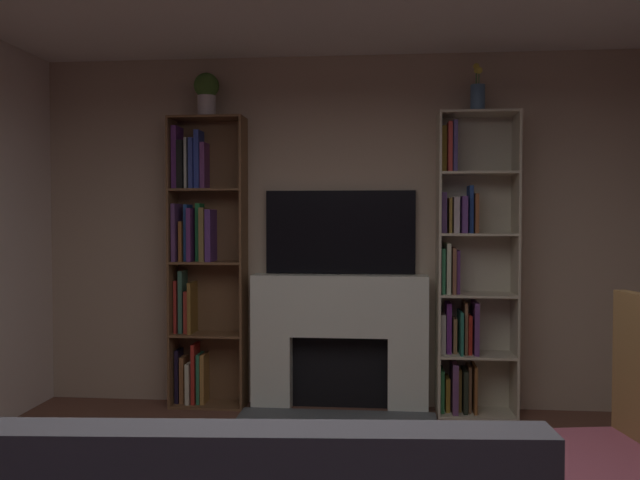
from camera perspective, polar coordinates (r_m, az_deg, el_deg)
name	(u,v)px	position (r m, az deg, el deg)	size (l,w,h in m)	color
wall_back_accent	(341,232)	(5.29, 1.80, 0.73)	(4.91, 0.06, 2.77)	tan
fireplace	(339,338)	(5.22, 1.68, -8.38)	(1.46, 0.55, 1.05)	white
tv	(340,232)	(5.23, 1.76, 0.68)	(1.17, 0.06, 0.65)	black
bookshelf_left	(201,258)	(5.36, -10.19, -1.55)	(0.59, 0.27, 2.28)	brown
bookshelf_right	(466,275)	(5.19, 12.46, -2.92)	(0.59, 0.33, 2.28)	beige
potted_plant	(207,92)	(5.37, -9.72, 12.43)	(0.20, 0.20, 0.34)	silver
vase_with_flowers	(478,95)	(5.23, 13.38, 11.99)	(0.11, 0.11, 0.37)	#496F9A
armchair	(620,438)	(3.14, 24.32, -15.26)	(0.68, 0.72, 1.16)	brown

